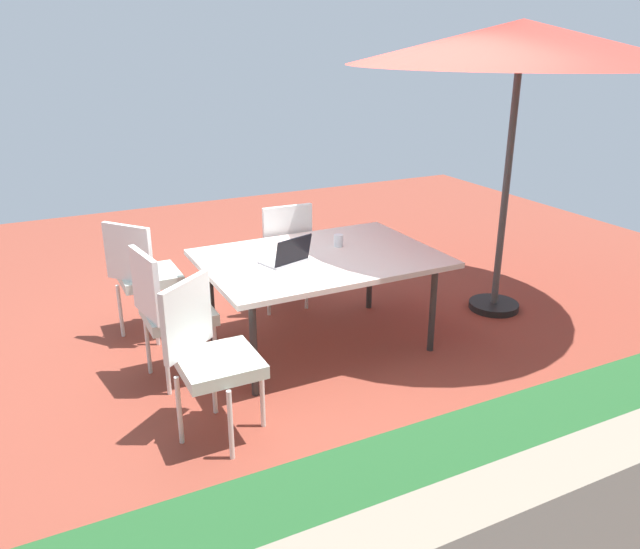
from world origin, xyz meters
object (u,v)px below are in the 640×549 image
chair_northeast (210,352)px  cup (338,241)px  chair_south (282,249)px  chair_southeast (144,272)px  laptop (287,257)px  chair_east (169,308)px  patio_umbrella (521,44)px  dining_table (320,262)px

chair_northeast → cup: chair_northeast is taller
chair_south → chair_southeast: same height
chair_northeast → chair_south: bearing=15.9°
chair_southeast → laptop: (-0.88, 0.84, 0.25)m
chair_east → patio_umbrella: bearing=-99.5°
dining_table → chair_northeast: 1.36m
chair_south → chair_east: 1.47m
chair_south → chair_northeast: bearing=56.3°
laptop → cup: laptop is taller
chair_south → cup: (-0.20, 0.68, 0.25)m
chair_southeast → laptop: chair_southeast is taller
chair_south → patio_umbrella: bearing=154.4°
laptop → chair_southeast: bearing=-60.8°
dining_table → chair_northeast: size_ratio=1.80×
patio_umbrella → chair_south: size_ratio=2.82×
chair_south → chair_east: (1.21, 0.83, 0.00)m
chair_south → laptop: chair_south is taller
chair_northeast → chair_southeast: (0.06, -1.56, 0.00)m
laptop → cup: (-0.53, -0.19, 0.00)m
chair_northeast → cup: size_ratio=10.30×
chair_northeast → cup: 1.65m
chair_southeast → laptop: 1.24m
dining_table → chair_northeast: (1.12, 0.76, -0.15)m
patio_umbrella → laptop: bearing=-0.7°
dining_table → patio_umbrella: 2.33m
chair_south → chair_east: bearing=36.9°
chair_southeast → chair_south: bearing=-126.7°
patio_umbrella → chair_south: bearing=-27.9°
laptop → chair_east: bearing=-19.7°
dining_table → chair_east: chair_east is taller
dining_table → chair_east: (1.17, 0.00, -0.15)m
dining_table → cup: cup is taller
chair_south → cup: size_ratio=10.30×
chair_northeast → chair_south: 1.97m
chair_east → chair_southeast: bearing=-8.0°
patio_umbrella → cup: patio_umbrella is taller
patio_umbrella → chair_east: (2.90, -0.06, -1.71)m
dining_table → chair_south: 0.85m
laptop → cup: bearing=-177.7°
patio_umbrella → chair_northeast: 3.39m
chair_northeast → laptop: chair_northeast is taller
chair_south → chair_southeast: size_ratio=1.00×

